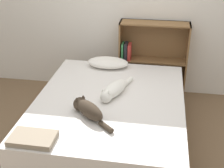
% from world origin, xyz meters
% --- Properties ---
extents(ground_plane, '(8.00, 8.00, 0.00)m').
position_xyz_m(ground_plane, '(0.00, 0.00, 0.00)').
color(ground_plane, brown).
extents(wall_back, '(8.00, 0.06, 2.50)m').
position_xyz_m(wall_back, '(0.00, 1.37, 1.25)').
color(wall_back, silver).
rests_on(wall_back, ground_plane).
extents(bed, '(1.60, 1.99, 0.56)m').
position_xyz_m(bed, '(0.00, 0.00, 0.27)').
color(bed, brown).
rests_on(bed, ground_plane).
extents(pillow, '(0.52, 0.30, 0.12)m').
position_xyz_m(pillow, '(-0.16, 0.81, 0.62)').
color(pillow, white).
rests_on(pillow, bed).
extents(cat_light, '(0.31, 0.61, 0.15)m').
position_xyz_m(cat_light, '(0.03, 0.08, 0.62)').
color(cat_light, white).
rests_on(cat_light, bed).
extents(cat_dark, '(0.46, 0.42, 0.16)m').
position_xyz_m(cat_dark, '(-0.15, -0.36, 0.63)').
color(cat_dark, '#33281E').
rests_on(cat_dark, bed).
extents(bookshelf, '(0.92, 0.26, 1.06)m').
position_xyz_m(bookshelf, '(0.37, 1.25, 0.54)').
color(bookshelf, brown).
rests_on(bookshelf, ground_plane).
extents(blanket_fold, '(0.39, 0.24, 0.05)m').
position_xyz_m(blanket_fold, '(-0.52, -0.81, 0.58)').
color(blanket_fold, gray).
rests_on(blanket_fold, bed).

